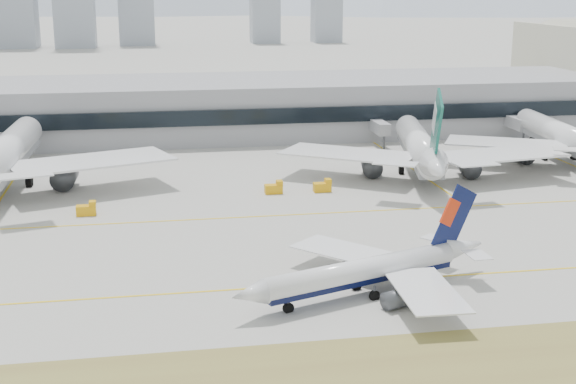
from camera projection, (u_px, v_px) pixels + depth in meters
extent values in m
plane|color=#A5A29A|center=(295.00, 273.00, 116.45)|extent=(3000.00, 3000.00, 0.00)
cube|color=olive|center=(349.00, 375.00, 85.94)|extent=(360.00, 18.00, 0.06)
cube|color=yellow|center=(302.00, 285.00, 111.68)|extent=(360.00, 0.45, 0.04)
cube|color=yellow|center=(265.00, 216.00, 145.04)|extent=(360.00, 0.45, 0.04)
cylinder|color=white|center=(361.00, 271.00, 107.10)|extent=(28.82, 13.11, 3.22)
cube|color=black|center=(361.00, 277.00, 107.32)|extent=(28.10, 12.46, 1.45)
cone|color=white|center=(248.00, 295.00, 98.87)|extent=(5.34, 4.57, 3.22)
cone|color=white|center=(463.00, 247.00, 115.71)|extent=(7.26, 5.27, 3.22)
cube|color=white|center=(347.00, 251.00, 116.55)|extent=(16.05, 16.69, 0.19)
cube|color=white|center=(438.00, 239.00, 118.57)|extent=(5.04, 5.32, 0.13)
cylinder|color=#3F4247|center=(349.00, 271.00, 113.70)|extent=(5.45, 3.95, 2.42)
cube|color=#3F4247|center=(349.00, 264.00, 113.45)|extent=(2.01, 0.93, 1.13)
cube|color=white|center=(426.00, 290.00, 101.56)|extent=(7.84, 16.14, 0.19)
cube|color=white|center=(477.00, 255.00, 111.54)|extent=(3.02, 4.61, 0.13)
cylinder|color=#3F4247|center=(400.00, 298.00, 103.70)|extent=(5.45, 3.95, 2.42)
cube|color=#3F4247|center=(401.00, 291.00, 103.46)|extent=(2.01, 0.93, 1.13)
cube|color=#09113E|center=(454.00, 219.00, 113.59)|extent=(7.58, 3.00, 10.10)
cube|color=red|center=(450.00, 212.00, 112.92)|extent=(3.50, 1.56, 4.33)
cylinder|color=#3F4247|center=(288.00, 305.00, 102.32)|extent=(0.39, 0.39, 1.93)
cylinder|color=black|center=(288.00, 308.00, 102.42)|extent=(1.56, 1.03, 1.45)
cylinder|color=#3F4247|center=(374.00, 293.00, 106.38)|extent=(0.39, 0.39, 1.93)
cylinder|color=black|center=(374.00, 296.00, 106.48)|extent=(1.56, 1.03, 1.45)
cylinder|color=#3F4247|center=(356.00, 283.00, 109.90)|extent=(0.39, 0.39, 1.93)
cylinder|color=black|center=(356.00, 286.00, 110.00)|extent=(1.56, 1.03, 1.45)
cylinder|color=white|center=(7.00, 151.00, 165.56)|extent=(8.38, 50.01, 6.59)
cube|color=slate|center=(7.00, 160.00, 166.02)|extent=(7.35, 48.98, 2.96)
cone|color=white|center=(30.00, 128.00, 193.08)|extent=(6.86, 7.84, 6.59)
cube|color=white|center=(91.00, 161.00, 161.17)|extent=(34.67, 24.41, 0.40)
cube|color=white|center=(25.00, 175.00, 139.18)|extent=(10.20, 7.19, 0.26)
cylinder|color=#3F4247|center=(65.00, 176.00, 164.45)|extent=(5.24, 8.47, 4.94)
cube|color=#3F4247|center=(64.00, 166.00, 163.95)|extent=(0.62, 3.47, 2.31)
cylinder|color=#3F4247|center=(25.00, 157.00, 185.03)|extent=(0.79, 0.79, 3.95)
cylinder|color=black|center=(25.00, 161.00, 185.23)|extent=(1.26, 3.00, 2.96)
cylinder|color=#3F4247|center=(29.00, 177.00, 166.13)|extent=(0.79, 0.79, 3.95)
cylinder|color=black|center=(29.00, 181.00, 166.34)|extent=(1.26, 3.00, 2.96)
cylinder|color=white|center=(419.00, 144.00, 177.24)|extent=(14.84, 44.56, 5.86)
cube|color=slate|center=(419.00, 151.00, 177.64)|extent=(13.80, 43.51, 2.64)
cone|color=white|center=(406.00, 125.00, 201.94)|extent=(7.13, 7.83, 5.86)
cone|color=white|center=(437.00, 168.00, 150.86)|extent=(7.76, 10.84, 5.86)
cube|color=white|center=(497.00, 154.00, 170.66)|extent=(29.96, 17.64, 0.35)
cube|color=white|center=(476.00, 164.00, 152.29)|extent=(8.62, 5.16, 0.23)
cylinder|color=#3F4247|center=(469.00, 166.00, 174.47)|extent=(5.82, 8.13, 4.40)
cube|color=#3F4247|center=(469.00, 158.00, 174.03)|extent=(1.06, 3.10, 2.05)
cube|color=white|center=(348.00, 153.00, 171.66)|extent=(30.54, 26.38, 0.35)
cube|color=white|center=(396.00, 163.00, 152.78)|extent=(9.26, 7.82, 0.23)
cylinder|color=#3F4247|center=(372.00, 165.00, 175.14)|extent=(5.82, 8.13, 4.40)
cube|color=#3F4247|center=(372.00, 157.00, 174.70)|extent=(1.06, 3.10, 2.05)
cube|color=#135749|center=(436.00, 129.00, 152.09)|extent=(3.04, 12.10, 15.72)
cube|color=silver|center=(436.00, 119.00, 152.85)|extent=(1.77, 5.54, 6.73)
cylinder|color=#3F4247|center=(409.00, 150.00, 194.70)|extent=(0.70, 0.70, 3.52)
cylinder|color=black|center=(409.00, 153.00, 194.88)|extent=(1.55, 2.79, 2.64)
cylinder|color=#3F4247|center=(401.00, 166.00, 177.34)|extent=(0.70, 0.70, 3.52)
cylinder|color=black|center=(401.00, 169.00, 177.53)|extent=(1.55, 2.79, 2.64)
cylinder|color=#3F4247|center=(436.00, 166.00, 177.10)|extent=(0.70, 0.70, 3.52)
cylinder|color=black|center=(436.00, 169.00, 177.29)|extent=(1.55, 2.79, 2.64)
cylinder|color=white|center=(559.00, 133.00, 191.50)|extent=(9.45, 42.58, 5.59)
cube|color=slate|center=(558.00, 140.00, 191.88)|extent=(8.53, 41.67, 2.51)
cone|color=white|center=(522.00, 117.00, 214.99)|extent=(6.16, 6.94, 5.59)
cube|color=white|center=(506.00, 143.00, 184.52)|extent=(29.48, 23.22, 0.34)
cube|color=white|center=(573.00, 149.00, 167.43)|extent=(8.81, 6.86, 0.22)
cylinder|color=#3F4247|center=(522.00, 153.00, 188.39)|extent=(4.82, 7.40, 4.19)
cube|color=#3F4247|center=(522.00, 146.00, 187.97)|extent=(0.69, 2.96, 1.96)
cylinder|color=#3F4247|center=(532.00, 139.00, 208.11)|extent=(0.67, 0.67, 3.35)
cylinder|color=black|center=(532.00, 142.00, 208.28)|extent=(1.20, 2.59, 2.51)
cylinder|color=#3F4247|center=(545.00, 153.00, 191.20)|extent=(0.67, 0.67, 3.35)
cylinder|color=black|center=(544.00, 156.00, 191.37)|extent=(1.20, 2.59, 2.51)
cylinder|color=#3F4247|center=(574.00, 153.00, 191.78)|extent=(0.67, 0.67, 3.35)
cylinder|color=black|center=(574.00, 155.00, 191.95)|extent=(1.20, 2.59, 2.51)
cube|color=gray|center=(221.00, 107.00, 224.20)|extent=(280.00, 42.00, 15.00)
cube|color=black|center=(228.00, 117.00, 203.59)|extent=(280.00, 1.20, 4.00)
cube|color=beige|center=(552.00, 69.00, 260.09)|extent=(2.00, 57.00, 27.90)
cube|color=#E19E0B|center=(86.00, 210.00, 145.51)|extent=(3.50, 2.00, 1.80)
cube|color=#E19E0B|center=(93.00, 204.00, 145.41)|extent=(1.20, 1.80, 1.00)
cylinder|color=black|center=(79.00, 215.00, 144.68)|extent=(0.70, 0.30, 0.70)
cylinder|color=black|center=(80.00, 212.00, 146.20)|extent=(0.70, 0.30, 0.70)
cylinder|color=black|center=(93.00, 214.00, 145.08)|extent=(0.70, 0.30, 0.70)
cylinder|color=black|center=(93.00, 212.00, 146.61)|extent=(0.70, 0.30, 0.70)
cube|color=#E19E0B|center=(322.00, 187.00, 162.08)|extent=(3.50, 2.00, 1.80)
cube|color=#E19E0B|center=(328.00, 181.00, 161.98)|extent=(1.20, 1.80, 1.00)
cylinder|color=black|center=(317.00, 191.00, 161.25)|extent=(0.70, 0.30, 0.70)
cylinder|color=black|center=(315.00, 189.00, 162.78)|extent=(0.70, 0.30, 0.70)
cylinder|color=black|center=(329.00, 191.00, 161.66)|extent=(0.70, 0.30, 0.70)
cylinder|color=black|center=(327.00, 189.00, 163.18)|extent=(0.70, 0.30, 0.70)
cube|color=#E19E0B|center=(274.00, 189.00, 160.69)|extent=(3.50, 2.00, 1.80)
cube|color=#E19E0B|center=(279.00, 183.00, 160.59)|extent=(1.20, 1.80, 1.00)
cylinder|color=black|center=(268.00, 193.00, 159.87)|extent=(0.70, 0.30, 0.70)
cylinder|color=black|center=(267.00, 191.00, 161.39)|extent=(0.70, 0.30, 0.70)
cylinder|color=black|center=(280.00, 192.00, 160.27)|extent=(0.70, 0.30, 0.70)
cylinder|color=black|center=(279.00, 190.00, 161.80)|extent=(0.70, 0.30, 0.70)
cube|color=#8F97A3|center=(265.00, 4.00, 568.52)|extent=(20.00, 18.00, 55.00)
cube|color=#8F97A3|center=(327.00, 8.00, 576.96)|extent=(20.00, 18.00, 48.00)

